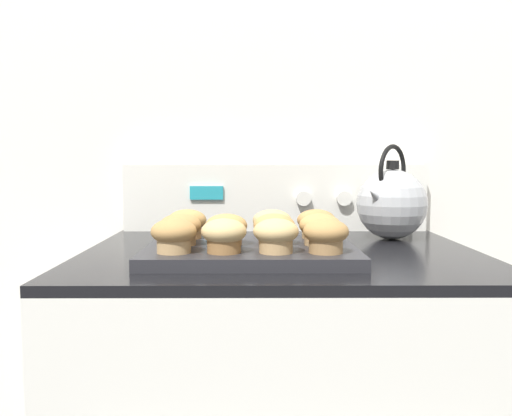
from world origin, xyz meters
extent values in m
cube|color=white|center=(0.00, 0.69, 1.20)|extent=(8.00, 0.05, 2.40)
cube|color=black|center=(0.00, 0.34, 0.92)|extent=(0.77, 0.64, 0.02)
cube|color=white|center=(0.00, 0.63, 1.01)|extent=(0.76, 0.05, 0.17)
cube|color=teal|center=(-0.17, 0.60, 1.02)|extent=(0.08, 0.01, 0.03)
cylinder|color=white|center=(0.07, 0.60, 1.01)|extent=(0.04, 0.02, 0.04)
cylinder|color=white|center=(0.17, 0.60, 1.01)|extent=(0.04, 0.02, 0.04)
cylinder|color=white|center=(0.27, 0.60, 1.01)|extent=(0.04, 0.02, 0.04)
cube|color=#28282D|center=(-0.06, 0.25, 0.94)|extent=(0.38, 0.30, 0.02)
cylinder|color=tan|center=(-0.19, 0.17, 0.96)|extent=(0.06, 0.06, 0.03)
ellipsoid|color=#B2844C|center=(-0.19, 0.17, 0.98)|extent=(0.08, 0.08, 0.04)
cylinder|color=olive|center=(-0.10, 0.17, 0.96)|extent=(0.06, 0.06, 0.03)
ellipsoid|color=tan|center=(-0.10, 0.17, 0.98)|extent=(0.08, 0.08, 0.04)
cylinder|color=tan|center=(-0.02, 0.17, 0.96)|extent=(0.06, 0.06, 0.03)
ellipsoid|color=tan|center=(-0.02, 0.17, 0.98)|extent=(0.08, 0.08, 0.04)
cylinder|color=#A37A4C|center=(0.07, 0.16, 0.96)|extent=(0.06, 0.06, 0.03)
ellipsoid|color=#B2844C|center=(0.07, 0.16, 0.98)|extent=(0.08, 0.08, 0.04)
cylinder|color=#A37A4C|center=(-0.19, 0.25, 0.96)|extent=(0.06, 0.06, 0.03)
ellipsoid|color=#B2844C|center=(-0.19, 0.25, 0.98)|extent=(0.08, 0.08, 0.04)
cylinder|color=#A37A4C|center=(-0.10, 0.25, 0.96)|extent=(0.06, 0.06, 0.03)
ellipsoid|color=tan|center=(-0.10, 0.25, 0.98)|extent=(0.08, 0.08, 0.04)
cylinder|color=#A37A4C|center=(-0.02, 0.25, 0.96)|extent=(0.06, 0.06, 0.03)
ellipsoid|color=tan|center=(-0.02, 0.25, 0.98)|extent=(0.08, 0.08, 0.04)
cylinder|color=tan|center=(0.07, 0.25, 0.96)|extent=(0.06, 0.06, 0.03)
ellipsoid|color=tan|center=(0.07, 0.25, 0.98)|extent=(0.08, 0.08, 0.04)
cylinder|color=olive|center=(-0.19, 0.34, 0.96)|extent=(0.06, 0.06, 0.03)
ellipsoid|color=tan|center=(-0.19, 0.34, 0.98)|extent=(0.08, 0.08, 0.04)
cylinder|color=#A37A4C|center=(-0.02, 0.33, 0.96)|extent=(0.06, 0.06, 0.03)
ellipsoid|color=tan|center=(-0.02, 0.33, 0.98)|extent=(0.08, 0.08, 0.04)
cylinder|color=tan|center=(0.07, 0.34, 0.96)|extent=(0.06, 0.06, 0.03)
ellipsoid|color=#B2844C|center=(0.07, 0.34, 0.98)|extent=(0.08, 0.08, 0.04)
sphere|color=#ADAFB5|center=(0.26, 0.47, 1.00)|extent=(0.16, 0.16, 0.16)
cylinder|color=black|center=(0.26, 0.47, 1.09)|extent=(0.03, 0.03, 0.02)
cone|color=#ADAFB5|center=(0.21, 0.42, 1.02)|extent=(0.07, 0.08, 0.06)
torus|color=black|center=(0.26, 0.47, 1.08)|extent=(0.09, 0.10, 0.12)
camera|label=1|loc=(-0.05, -0.74, 1.10)|focal=38.00mm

